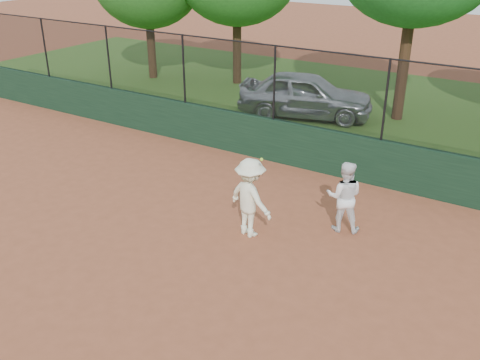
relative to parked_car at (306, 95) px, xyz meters
The scene contains 7 objects.
ground 10.20m from the parked_car, 81.76° to the right, with size 80.00×80.00×0.00m, color #964C30.
back_wall 4.32m from the parked_car, 70.28° to the right, with size 26.00×0.20×1.20m, color #16321E.
grass_strip 2.54m from the parked_car, 52.99° to the left, with size 36.00×12.00×0.01m, color #2E551A.
parked_car is the anchor object (origin of this frame).
player_second 7.80m from the parked_car, 58.49° to the right, with size 0.76×0.59×1.56m, color white.
player_main 8.26m from the parked_car, 72.34° to the right, with size 1.24×0.91×1.91m.
fence_assembly 4.55m from the parked_car, 70.64° to the right, with size 26.00×0.06×2.00m.
Camera 1 is at (6.06, -6.23, 5.82)m, focal length 40.00 mm.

